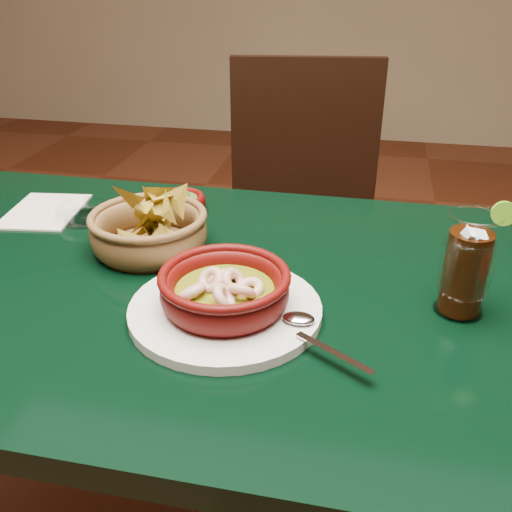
% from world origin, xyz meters
% --- Properties ---
extents(dining_table, '(1.20, 0.80, 0.75)m').
position_xyz_m(dining_table, '(0.00, 0.00, 0.65)').
color(dining_table, black).
rests_on(dining_table, ground).
extents(dining_chair, '(0.51, 0.51, 0.98)m').
position_xyz_m(dining_chair, '(0.12, 0.71, 0.54)').
color(dining_chair, black).
rests_on(dining_chair, ground).
extents(shrimp_plate, '(0.36, 0.28, 0.08)m').
position_xyz_m(shrimp_plate, '(0.11, -0.10, 0.78)').
color(shrimp_plate, silver).
rests_on(shrimp_plate, dining_table).
extents(chip_basket, '(0.24, 0.24, 0.16)m').
position_xyz_m(chip_basket, '(-0.07, 0.08, 0.79)').
color(chip_basket, brown).
rests_on(chip_basket, dining_table).
extents(guacamole_ramekin, '(0.12, 0.12, 0.04)m').
position_xyz_m(guacamole_ramekin, '(-0.08, 0.25, 0.77)').
color(guacamole_ramekin, '#430604').
rests_on(guacamole_ramekin, dining_table).
extents(cola_drink, '(0.16, 0.16, 0.18)m').
position_xyz_m(cola_drink, '(0.45, -0.02, 0.83)').
color(cola_drink, white).
rests_on(cola_drink, dining_table).
extents(glass_ashtray, '(0.12, 0.12, 0.03)m').
position_xyz_m(glass_ashtray, '(-0.25, 0.18, 0.76)').
color(glass_ashtray, white).
rests_on(glass_ashtray, dining_table).
extents(paper_menu, '(0.16, 0.20, 0.00)m').
position_xyz_m(paper_menu, '(-0.35, 0.19, 0.75)').
color(paper_menu, beige).
rests_on(paper_menu, dining_table).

